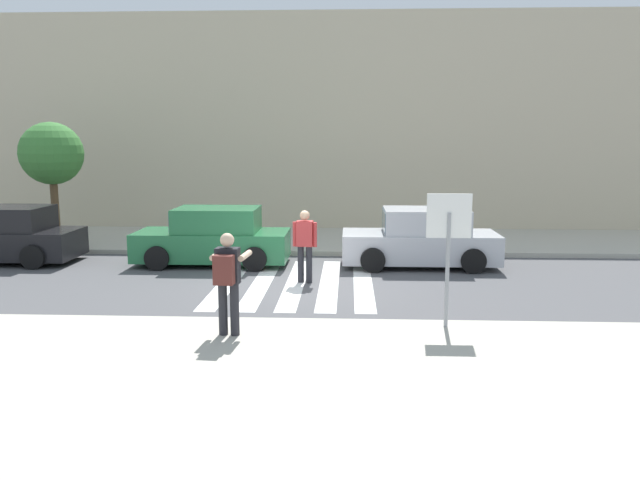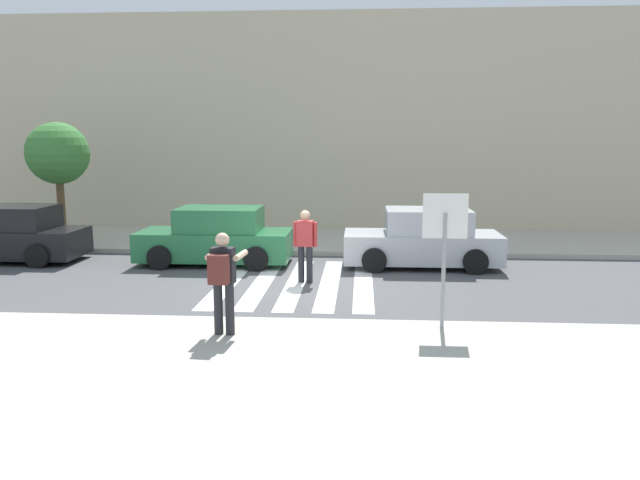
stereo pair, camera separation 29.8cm
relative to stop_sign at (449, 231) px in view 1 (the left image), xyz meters
name	(u,v)px [view 1 (the left image)]	position (x,y,z in m)	size (l,w,h in m)	color
ground_plane	(295,285)	(-2.96, 3.59, -1.83)	(120.00, 120.00, 0.00)	#4C4C4F
sidewalk_near	(256,386)	(-2.96, -2.61, -1.76)	(60.00, 6.00, 0.14)	#B2AD9E
sidewalk_far	(310,240)	(-2.96, 9.59, -1.76)	(60.00, 4.80, 0.14)	#B2AD9E
building_facade_far	(317,125)	(-2.96, 13.99, 2.07)	(56.00, 4.00, 7.80)	beige
crosswalk_stripe_0	(229,282)	(-4.56, 3.79, -1.83)	(0.44, 5.20, 0.01)	silver
crosswalk_stripe_1	(262,282)	(-3.76, 3.79, -1.83)	(0.44, 5.20, 0.01)	silver
crosswalk_stripe_2	(296,283)	(-2.96, 3.79, -1.83)	(0.44, 5.20, 0.01)	silver
crosswalk_stripe_3	(329,283)	(-2.16, 3.79, -1.83)	(0.44, 5.20, 0.01)	silver
crosswalk_stripe_4	(363,283)	(-1.36, 3.79, -1.83)	(0.44, 5.20, 0.01)	silver
stop_sign	(449,231)	(0.00, 0.00, 0.00)	(0.76, 0.08, 2.33)	gray
photographer_with_backpack	(228,275)	(-3.69, -0.67, -0.66)	(0.63, 0.88, 1.72)	#232328
pedestrian_crossing	(305,242)	(-2.73, 3.83, -0.86)	(0.58, 0.28, 1.72)	#232328
parked_car_black	(4,236)	(-11.18, 5.89, -1.11)	(4.10, 1.92, 1.55)	black
parked_car_green	(214,238)	(-5.35, 5.89, -1.11)	(4.10, 1.92, 1.55)	#236B3D
parked_car_silver	(421,239)	(0.23, 5.89, -1.11)	(4.10, 1.92, 1.55)	#B7BABF
street_tree_west	(52,154)	(-10.95, 8.52, 1.07)	(1.94, 1.94, 3.75)	brown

